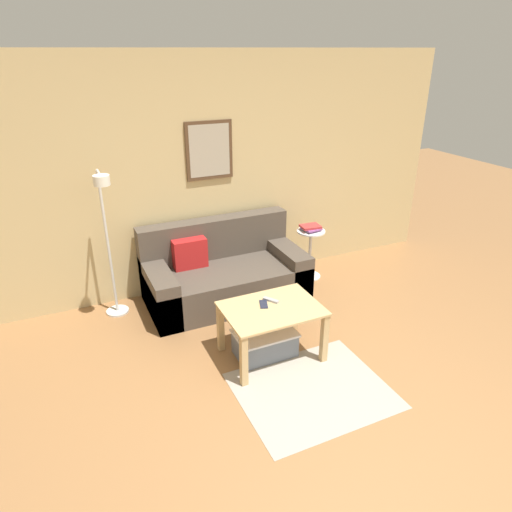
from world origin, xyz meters
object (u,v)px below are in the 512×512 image
(coffee_table, at_px, (272,318))
(book_stack, at_px, (311,228))
(floor_lamp, at_px, (108,235))
(cell_phone, at_px, (264,304))
(storage_bin, at_px, (265,343))
(side_table, at_px, (310,249))
(remote_control, at_px, (271,300))
(couch, at_px, (224,274))

(coffee_table, height_order, book_stack, book_stack)
(coffee_table, xyz_separation_m, floor_lamp, (-1.15, 1.22, 0.53))
(coffee_table, bearing_deg, book_stack, 47.53)
(coffee_table, bearing_deg, cell_phone, 119.12)
(floor_lamp, bearing_deg, storage_bin, -47.17)
(coffee_table, relative_size, cell_phone, 6.02)
(side_table, relative_size, remote_control, 4.01)
(side_table, relative_size, cell_phone, 4.29)
(book_stack, relative_size, cell_phone, 1.77)
(storage_bin, xyz_separation_m, side_table, (1.16, 1.18, 0.24))
(coffee_table, relative_size, storage_bin, 1.55)
(couch, relative_size, side_table, 2.84)
(floor_lamp, distance_m, book_stack, 2.28)
(coffee_table, xyz_separation_m, storage_bin, (-0.05, 0.03, -0.28))
(storage_bin, relative_size, remote_control, 3.62)
(floor_lamp, height_order, book_stack, floor_lamp)
(coffee_table, xyz_separation_m, book_stack, (1.11, 1.22, 0.24))
(couch, distance_m, remote_control, 1.09)
(couch, bearing_deg, remote_control, -87.45)
(book_stack, bearing_deg, floor_lamp, 179.91)
(floor_lamp, xyz_separation_m, book_stack, (2.26, -0.00, -0.29))
(coffee_table, xyz_separation_m, side_table, (1.11, 1.21, -0.04))
(floor_lamp, height_order, side_table, floor_lamp)
(side_table, bearing_deg, floor_lamp, 179.74)
(floor_lamp, relative_size, remote_control, 10.24)
(coffee_table, bearing_deg, floor_lamp, 133.29)
(couch, bearing_deg, storage_bin, -92.22)
(storage_bin, height_order, remote_control, remote_control)
(storage_bin, bearing_deg, side_table, 45.33)
(couch, xyz_separation_m, storage_bin, (-0.04, -1.14, -0.16))
(side_table, relative_size, book_stack, 2.43)
(remote_control, bearing_deg, cell_phone, 165.65)
(couch, bearing_deg, floor_lamp, 177.50)
(side_table, distance_m, remote_control, 1.54)
(remote_control, relative_size, cell_phone, 1.07)
(floor_lamp, distance_m, side_table, 2.33)
(floor_lamp, distance_m, remote_control, 1.68)
(couch, distance_m, side_table, 1.12)
(coffee_table, bearing_deg, remote_control, 68.04)
(storage_bin, height_order, cell_phone, cell_phone)
(storage_bin, relative_size, book_stack, 2.19)
(couch, relative_size, floor_lamp, 1.11)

